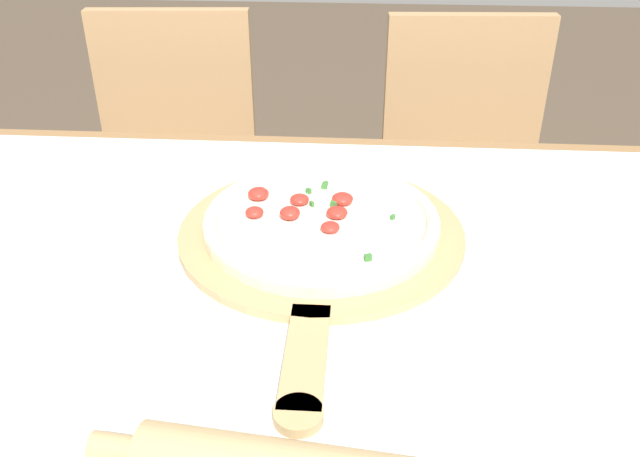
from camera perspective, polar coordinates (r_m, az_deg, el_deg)
The scene contains 6 objects.
dining_table at distance 0.91m, azimuth -3.52°, elevation -10.56°, with size 1.39×0.97×0.76m.
towel_cloth at distance 0.84m, azimuth -3.75°, elevation -5.27°, with size 1.31×0.89×0.00m.
pizza_peel at distance 0.93m, azimuth 0.06°, elevation -0.85°, with size 0.40×0.56×0.01m.
pizza at distance 0.93m, azimuth 0.09°, elevation 0.69°, with size 0.33×0.33×0.04m.
chair_left at distance 1.71m, azimuth -11.98°, elevation 4.58°, with size 0.43×0.43×0.89m.
chair_right at distance 1.67m, azimuth 11.89°, elevation 3.87°, with size 0.42×0.42×0.89m.
Camera 1 is at (0.10, -0.67, 1.26)m, focal length 38.00 mm.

